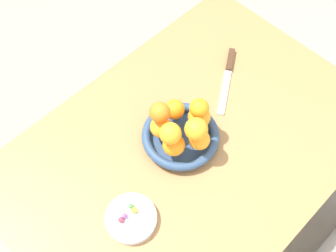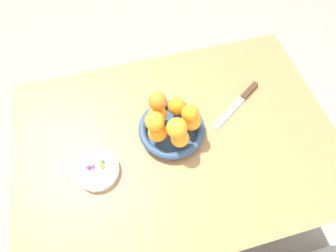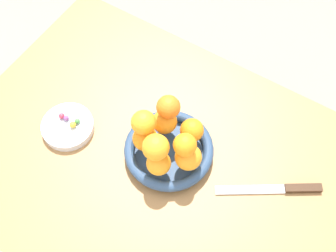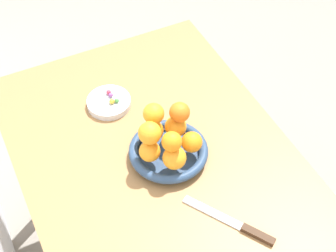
% 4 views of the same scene
% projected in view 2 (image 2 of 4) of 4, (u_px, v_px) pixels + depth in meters
% --- Properties ---
extents(ground_plane, '(6.00, 6.00, 0.00)m').
position_uv_depth(ground_plane, '(173.00, 193.00, 1.55)').
color(ground_plane, gray).
extents(dining_table, '(1.10, 0.76, 0.74)m').
position_uv_depth(dining_table, '(176.00, 149.00, 0.98)').
color(dining_table, '#9E7042').
rests_on(dining_table, ground_plane).
extents(fruit_bowl, '(0.23, 0.23, 0.04)m').
position_uv_depth(fruit_bowl, '(172.00, 129.00, 0.89)').
color(fruit_bowl, navy).
rests_on(fruit_bowl, dining_table).
extents(candy_dish, '(0.14, 0.14, 0.02)m').
position_uv_depth(candy_dish, '(98.00, 170.00, 0.83)').
color(candy_dish, silver).
rests_on(candy_dish, dining_table).
extents(orange_0, '(0.06, 0.06, 0.06)m').
position_uv_depth(orange_0, '(179.00, 138.00, 0.82)').
color(orange_0, orange).
rests_on(orange_0, fruit_bowl).
extents(orange_1, '(0.07, 0.07, 0.07)m').
position_uv_depth(orange_1, '(191.00, 121.00, 0.85)').
color(orange_1, orange).
rests_on(orange_1, fruit_bowl).
extents(orange_2, '(0.06, 0.06, 0.06)m').
position_uv_depth(orange_2, '(176.00, 106.00, 0.88)').
color(orange_2, orange).
rests_on(orange_2, fruit_bowl).
extents(orange_3, '(0.06, 0.06, 0.06)m').
position_uv_depth(orange_3, '(158.00, 114.00, 0.86)').
color(orange_3, orange).
rests_on(orange_3, fruit_bowl).
extents(orange_4, '(0.06, 0.06, 0.06)m').
position_uv_depth(orange_4, '(158.00, 132.00, 0.83)').
color(orange_4, orange).
rests_on(orange_4, fruit_bowl).
extents(orange_5, '(0.06, 0.06, 0.06)m').
position_uv_depth(orange_5, '(158.00, 102.00, 0.82)').
color(orange_5, orange).
rests_on(orange_5, orange_3).
extents(orange_6, '(0.06, 0.06, 0.06)m').
position_uv_depth(orange_6, '(177.00, 128.00, 0.77)').
color(orange_6, orange).
rests_on(orange_6, orange_0).
extents(orange_7, '(0.05, 0.05, 0.05)m').
position_uv_depth(orange_7, '(190.00, 113.00, 0.79)').
color(orange_7, orange).
rests_on(orange_7, orange_1).
extents(orange_8, '(0.06, 0.06, 0.06)m').
position_uv_depth(orange_8, '(155.00, 121.00, 0.78)').
color(orange_8, orange).
rests_on(orange_8, orange_4).
extents(candy_ball_0, '(0.02, 0.02, 0.02)m').
position_uv_depth(candy_ball_0, '(88.00, 167.00, 0.82)').
color(candy_ball_0, '#C6384C').
rests_on(candy_ball_0, candy_dish).
extents(candy_ball_1, '(0.01, 0.01, 0.01)m').
position_uv_depth(candy_ball_1, '(102.00, 161.00, 0.83)').
color(candy_ball_1, '#4C9947').
rests_on(candy_ball_1, candy_dish).
extents(candy_ball_2, '(0.01, 0.01, 0.01)m').
position_uv_depth(candy_ball_2, '(93.00, 166.00, 0.82)').
color(candy_ball_2, '#8C4C99').
rests_on(candy_ball_2, candy_dish).
extents(candy_ball_3, '(0.02, 0.02, 0.02)m').
position_uv_depth(candy_ball_3, '(102.00, 166.00, 0.82)').
color(candy_ball_3, gold).
rests_on(candy_ball_3, candy_dish).
extents(knife, '(0.23, 0.16, 0.01)m').
position_uv_depth(knife, '(240.00, 101.00, 0.97)').
color(knife, '#3F2819').
rests_on(knife, dining_table).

